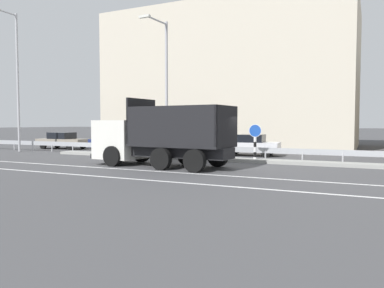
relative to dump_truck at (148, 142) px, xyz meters
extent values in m
plane|color=#424244|center=(3.92, 1.35, -1.24)|extent=(320.00, 320.00, 0.00)
cube|color=silver|center=(0.93, -1.86, -1.24)|extent=(48.60, 0.16, 0.01)
cube|color=silver|center=(0.93, -4.29, -1.24)|extent=(48.60, 0.16, 0.01)
cube|color=gray|center=(3.92, 3.95, -1.15)|extent=(26.73, 1.10, 0.18)
cube|color=#9EA0A5|center=(3.92, 4.85, -0.62)|extent=(48.60, 0.04, 0.32)
cylinder|color=#ADADB2|center=(-15.91, 4.85, -0.93)|extent=(0.09, 0.09, 0.62)
cylinder|color=#ADADB2|center=(-13.82, 4.85, -0.93)|extent=(0.09, 0.09, 0.62)
cylinder|color=#ADADB2|center=(-11.74, 4.85, -0.93)|extent=(0.09, 0.09, 0.62)
cylinder|color=#ADADB2|center=(-9.65, 4.85, -0.93)|extent=(0.09, 0.09, 0.62)
cylinder|color=#ADADB2|center=(-7.56, 4.85, -0.93)|extent=(0.09, 0.09, 0.62)
cylinder|color=#ADADB2|center=(-5.48, 4.85, -0.93)|extent=(0.09, 0.09, 0.62)
cylinder|color=#ADADB2|center=(-3.39, 4.85, -0.93)|extent=(0.09, 0.09, 0.62)
cylinder|color=#ADADB2|center=(-1.30, 4.85, -0.93)|extent=(0.09, 0.09, 0.62)
cylinder|color=#ADADB2|center=(0.79, 4.85, -0.93)|extent=(0.09, 0.09, 0.62)
cylinder|color=#ADADB2|center=(2.87, 4.85, -0.93)|extent=(0.09, 0.09, 0.62)
cylinder|color=#ADADB2|center=(4.96, 4.85, -0.93)|extent=(0.09, 0.09, 0.62)
cylinder|color=#ADADB2|center=(7.05, 4.85, -0.93)|extent=(0.09, 0.09, 0.62)
cylinder|color=#ADADB2|center=(9.14, 4.85, -0.93)|extent=(0.09, 0.09, 0.62)
cube|color=silver|center=(-1.64, 0.11, 0.08)|extent=(2.37, 2.61, 2.03)
cube|color=black|center=(-2.75, 0.19, 0.43)|extent=(0.17, 2.12, 0.77)
cube|color=black|center=(-2.79, 0.19, -0.78)|extent=(0.26, 2.42, 0.24)
cube|color=black|center=(2.03, -0.14, -0.46)|extent=(5.23, 1.70, 0.53)
cube|color=black|center=(2.03, -0.14, -0.13)|extent=(5.09, 2.70, 0.12)
cube|color=black|center=(1.96, -1.27, 0.84)|extent=(4.94, 0.43, 1.84)
cube|color=black|center=(2.11, 0.99, 0.84)|extent=(4.94, 0.43, 1.84)
cube|color=black|center=(-0.38, 0.03, 1.07)|extent=(0.26, 2.37, 2.30)
cube|color=black|center=(4.45, -0.30, 0.84)|extent=(0.26, 2.37, 1.84)
cylinder|color=black|center=(-1.39, -1.12, -0.72)|extent=(1.06, 0.39, 1.04)
cylinder|color=black|center=(-1.23, 1.29, -0.72)|extent=(1.06, 0.39, 1.04)
cylinder|color=black|center=(1.57, -1.32, -0.72)|extent=(1.06, 0.39, 1.04)
cylinder|color=black|center=(1.73, 1.10, -0.72)|extent=(1.06, 0.39, 1.04)
cylinder|color=black|center=(3.37, -1.44, -0.72)|extent=(1.06, 0.39, 1.04)
cylinder|color=black|center=(3.53, 0.97, -0.72)|extent=(1.06, 0.39, 1.04)
cylinder|color=white|center=(4.59, 3.95, -1.10)|extent=(0.16, 0.16, 0.29)
cylinder|color=black|center=(4.59, 3.95, -0.81)|extent=(0.16, 0.16, 0.29)
cylinder|color=white|center=(4.59, 3.95, -0.53)|extent=(0.16, 0.16, 0.29)
cylinder|color=black|center=(4.59, 3.95, -0.24)|extent=(0.16, 0.16, 0.29)
cylinder|color=white|center=(4.59, 3.95, 0.05)|extent=(0.16, 0.16, 0.29)
cylinder|color=#1E4CB2|center=(4.59, 3.95, 0.53)|extent=(0.67, 0.03, 0.67)
cylinder|color=white|center=(4.59, 3.95, 0.53)|extent=(0.72, 0.02, 0.72)
cylinder|color=#ADADB2|center=(-14.08, 3.83, 4.02)|extent=(0.18, 0.18, 10.52)
cylinder|color=#ADADB2|center=(-14.04, 2.97, 9.13)|extent=(0.18, 1.71, 0.10)
cylinder|color=#ADADB2|center=(-1.12, 4.01, 2.98)|extent=(0.18, 0.18, 8.46)
cylinder|color=#ADADB2|center=(-1.19, 2.89, 7.06)|extent=(0.24, 2.25, 0.10)
cube|color=silver|center=(-1.26, 1.77, 6.98)|extent=(0.71, 0.24, 0.12)
cube|color=gray|center=(-13.30, 7.61, -0.66)|extent=(4.63, 1.97, 0.56)
cube|color=black|center=(-13.44, 7.61, -0.11)|extent=(1.98, 1.64, 0.55)
cylinder|color=black|center=(-11.93, 8.51, -0.94)|extent=(0.61, 0.23, 0.60)
cylinder|color=black|center=(-11.86, 6.84, -0.94)|extent=(0.61, 0.23, 0.60)
cylinder|color=black|center=(-14.75, 8.38, -0.94)|extent=(0.61, 0.23, 0.60)
cylinder|color=black|center=(-14.67, 6.71, -0.94)|extent=(0.61, 0.23, 0.60)
cube|color=navy|center=(-7.30, 7.22, -0.63)|extent=(4.71, 2.16, 0.64)
cube|color=black|center=(-7.44, 7.23, -0.10)|extent=(2.05, 1.72, 0.41)
cylinder|color=black|center=(-5.82, 7.94, -0.94)|extent=(0.61, 0.25, 0.60)
cylinder|color=black|center=(-5.96, 6.26, -0.94)|extent=(0.61, 0.25, 0.60)
cylinder|color=black|center=(-8.65, 8.18, -0.94)|extent=(0.61, 0.25, 0.60)
cylinder|color=black|center=(-8.79, 6.50, -0.94)|extent=(0.61, 0.25, 0.60)
cube|color=#A3A3A8|center=(-2.27, 7.40, -0.57)|extent=(4.23, 1.93, 0.76)
cube|color=black|center=(-2.39, 7.39, 0.07)|extent=(1.83, 1.58, 0.51)
cylinder|color=black|center=(-1.04, 8.27, -0.94)|extent=(0.61, 0.24, 0.60)
cylinder|color=black|center=(-0.94, 6.69, -0.94)|extent=(0.61, 0.24, 0.60)
cylinder|color=black|center=(-3.60, 8.10, -0.94)|extent=(0.61, 0.24, 0.60)
cylinder|color=black|center=(-3.50, 6.52, -0.94)|extent=(0.61, 0.24, 0.60)
cube|color=silver|center=(3.10, 7.95, -0.63)|extent=(4.05, 2.20, 0.62)
cube|color=black|center=(3.22, 7.96, -0.06)|extent=(1.77, 1.79, 0.52)
cylinder|color=black|center=(1.97, 6.96, -0.94)|extent=(0.61, 0.25, 0.60)
cylinder|color=black|center=(1.82, 8.74, -0.94)|extent=(0.61, 0.25, 0.60)
cylinder|color=black|center=(4.38, 7.16, -0.94)|extent=(0.61, 0.25, 0.60)
cylinder|color=black|center=(4.23, 8.94, -0.94)|extent=(0.61, 0.25, 0.60)
cube|color=beige|center=(-1.84, 18.46, 5.05)|extent=(22.50, 12.32, 12.60)
camera|label=1|loc=(10.41, -16.48, 0.95)|focal=35.00mm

